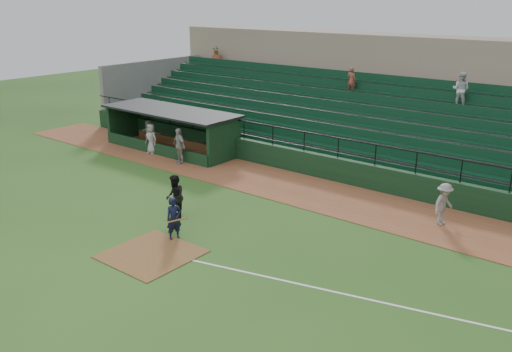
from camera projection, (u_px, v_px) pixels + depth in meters
The scene contains 12 objects.
ground at pixel (172, 245), 20.29m from camera, with size 90.00×90.00×0.00m, color #2C541B.
warning_track at pixel (295, 188), 26.22m from camera, with size 40.00×4.00×0.03m, color brown.
home_plate_dirt at pixel (151, 254), 19.54m from camera, with size 3.00×3.00×0.03m, color brown.
foul_line at pixel (385, 303), 16.44m from camera, with size 18.00×0.09×0.01m, color white.
stadium_structure at pixel (379, 113), 31.78m from camera, with size 38.00×13.08×6.40m.
dugout at pixel (176, 126), 32.74m from camera, with size 8.90×3.20×2.42m.
batter_at_plate at pixel (174, 219), 20.51m from camera, with size 1.09×0.72×1.67m.
umpire at pixel (175, 197), 22.43m from camera, with size 0.91×0.71×1.87m, color black.
runner at pixel (444, 204), 21.78m from camera, with size 1.12×0.64×1.73m, color gray.
dugout_player_a at pixel (179, 146), 29.77m from camera, with size 1.15×0.48×1.96m, color #ACA7A0.
dugout_player_b at pixel (151, 139), 31.65m from camera, with size 0.86×0.56×1.76m, color #AAA49F.
dugout_player_c at pixel (150, 134), 32.90m from camera, with size 1.59×0.51×1.71m, color gray.
Camera 1 is at (13.95, -12.48, 8.81)m, focal length 38.38 mm.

